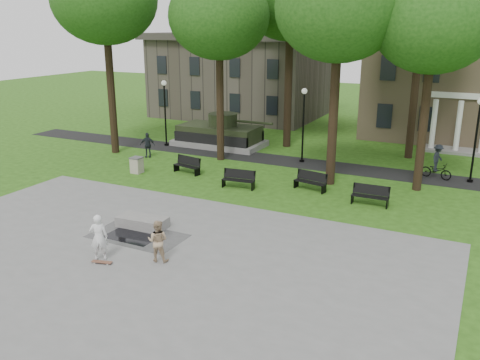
{
  "coord_description": "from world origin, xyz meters",
  "views": [
    {
      "loc": [
        10.99,
        -17.94,
        8.45
      ],
      "look_at": [
        0.74,
        2.78,
        1.4
      ],
      "focal_mm": 38.0,
      "sensor_mm": 36.0,
      "label": 1
    }
  ],
  "objects_px": {
    "park_bench_0": "(187,165)",
    "trash_bin": "(137,165)",
    "skateboarder": "(99,237)",
    "cyclist": "(437,165)",
    "concrete_block": "(143,222)",
    "friend_watching": "(158,241)"
  },
  "relations": [
    {
      "from": "park_bench_0",
      "to": "trash_bin",
      "type": "height_order",
      "value": "park_bench_0"
    },
    {
      "from": "friend_watching",
      "to": "park_bench_0",
      "type": "distance_m",
      "value": 11.87
    },
    {
      "from": "skateboarder",
      "to": "trash_bin",
      "type": "bearing_deg",
      "value": -96.57
    },
    {
      "from": "cyclist",
      "to": "park_bench_0",
      "type": "bearing_deg",
      "value": 128.04
    },
    {
      "from": "park_bench_0",
      "to": "friend_watching",
      "type": "bearing_deg",
      "value": -52.08
    },
    {
      "from": "skateboarder",
      "to": "cyclist",
      "type": "relative_size",
      "value": 0.9
    },
    {
      "from": "skateboarder",
      "to": "park_bench_0",
      "type": "distance_m",
      "value": 11.95
    },
    {
      "from": "concrete_block",
      "to": "skateboarder",
      "type": "height_order",
      "value": "skateboarder"
    },
    {
      "from": "skateboarder",
      "to": "trash_bin",
      "type": "height_order",
      "value": "skateboarder"
    },
    {
      "from": "skateboarder",
      "to": "friend_watching",
      "type": "bearing_deg",
      "value": 166.03
    },
    {
      "from": "friend_watching",
      "to": "trash_bin",
      "type": "relative_size",
      "value": 1.67
    },
    {
      "from": "concrete_block",
      "to": "skateboarder",
      "type": "distance_m",
      "value": 3.45
    },
    {
      "from": "concrete_block",
      "to": "park_bench_0",
      "type": "height_order",
      "value": "park_bench_0"
    },
    {
      "from": "skateboarder",
      "to": "cyclist",
      "type": "xyz_separation_m",
      "value": [
        10.11,
        16.88,
        -0.1
      ]
    },
    {
      "from": "trash_bin",
      "to": "cyclist",
      "type": "bearing_deg",
      "value": 22.56
    },
    {
      "from": "skateboarder",
      "to": "friend_watching",
      "type": "distance_m",
      "value": 2.22
    },
    {
      "from": "cyclist",
      "to": "trash_bin",
      "type": "relative_size",
      "value": 2.08
    },
    {
      "from": "cyclist",
      "to": "park_bench_0",
      "type": "relative_size",
      "value": 1.08
    },
    {
      "from": "concrete_block",
      "to": "friend_watching",
      "type": "bearing_deg",
      "value": -43.73
    },
    {
      "from": "friend_watching",
      "to": "trash_bin",
      "type": "distance_m",
      "value": 12.31
    },
    {
      "from": "friend_watching",
      "to": "trash_bin",
      "type": "bearing_deg",
      "value": -64.89
    },
    {
      "from": "park_bench_0",
      "to": "trash_bin",
      "type": "distance_m",
      "value": 3.03
    }
  ]
}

